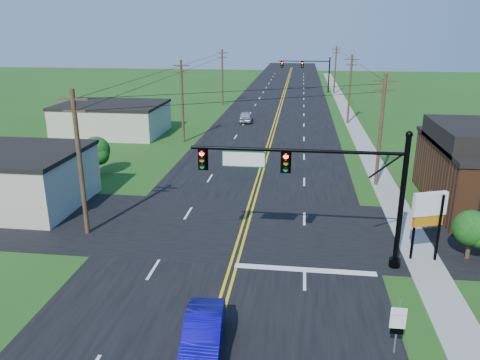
# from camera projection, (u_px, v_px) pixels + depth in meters

# --- Properties ---
(ground) EXTENTS (260.00, 260.00, 0.00)m
(ground) POSITION_uv_depth(u_px,v_px,m) (204.00, 350.00, 18.75)
(ground) COLOR #214B15
(ground) RESTS_ON ground
(road_main) EXTENTS (16.00, 220.00, 0.04)m
(road_main) POSITION_uv_depth(u_px,v_px,m) (275.00, 119.00, 65.88)
(road_main) COLOR black
(road_main) RESTS_ON ground
(road_cross) EXTENTS (70.00, 10.00, 0.04)m
(road_cross) POSITION_uv_depth(u_px,v_px,m) (242.00, 228.00, 30.06)
(road_cross) COLOR black
(road_cross) RESTS_ON ground
(sidewalk) EXTENTS (2.00, 160.00, 0.08)m
(sidewalk) POSITION_uv_depth(u_px,v_px,m) (359.00, 137.00, 55.17)
(sidewalk) COLOR gray
(sidewalk) RESTS_ON ground
(signal_mast_main) EXTENTS (11.30, 0.60, 7.48)m
(signal_mast_main) POSITION_uv_depth(u_px,v_px,m) (315.00, 180.00, 24.29)
(signal_mast_main) COLOR black
(signal_mast_main) RESTS_ON ground
(signal_mast_far) EXTENTS (10.98, 0.60, 7.48)m
(signal_mast_far) POSITION_uv_depth(u_px,v_px,m) (307.00, 69.00, 92.22)
(signal_mast_far) COLOR black
(signal_mast_far) RESTS_ON ground
(cream_bldg_near) EXTENTS (10.20, 8.20, 4.10)m
(cream_bldg_near) POSITION_uv_depth(u_px,v_px,m) (9.00, 178.00, 33.38)
(cream_bldg_near) COLOR #B8AF9D
(cream_bldg_near) RESTS_ON ground
(cream_bldg_far) EXTENTS (12.20, 9.20, 3.70)m
(cream_bldg_far) POSITION_uv_depth(u_px,v_px,m) (112.00, 119.00, 56.31)
(cream_bldg_far) COLOR #B8AF9D
(cream_bldg_far) RESTS_ON ground
(utility_pole_left_a) EXTENTS (1.80, 0.28, 9.00)m
(utility_pole_left_a) POSITION_uv_depth(u_px,v_px,m) (80.00, 161.00, 27.87)
(utility_pole_left_a) COLOR #332417
(utility_pole_left_a) RESTS_ON ground
(utility_pole_left_b) EXTENTS (1.80, 0.28, 9.00)m
(utility_pole_left_b) POSITION_uv_depth(u_px,v_px,m) (182.00, 100.00, 51.44)
(utility_pole_left_b) COLOR #332417
(utility_pole_left_b) RESTS_ON ground
(utility_pole_left_c) EXTENTS (1.80, 0.28, 9.00)m
(utility_pole_left_c) POSITION_uv_depth(u_px,v_px,m) (222.00, 76.00, 76.89)
(utility_pole_left_c) COLOR #332417
(utility_pole_left_c) RESTS_ON ground
(utility_pole_right_a) EXTENTS (1.80, 0.28, 9.00)m
(utility_pole_right_a) POSITION_uv_depth(u_px,v_px,m) (381.00, 129.00, 36.83)
(utility_pole_right_a) COLOR #332417
(utility_pole_right_a) RESTS_ON ground
(utility_pole_right_b) EXTENTS (1.80, 0.28, 9.00)m
(utility_pole_right_b) POSITION_uv_depth(u_px,v_px,m) (350.00, 88.00, 61.34)
(utility_pole_right_b) COLOR #332417
(utility_pole_right_b) RESTS_ON ground
(utility_pole_right_c) EXTENTS (1.80, 0.28, 9.00)m
(utility_pole_right_c) POSITION_uv_depth(u_px,v_px,m) (335.00, 69.00, 89.62)
(utility_pole_right_c) COLOR #332417
(utility_pole_right_c) RESTS_ON ground
(tree_right_back) EXTENTS (3.00, 3.00, 4.10)m
(tree_right_back) POSITION_uv_depth(u_px,v_px,m) (445.00, 145.00, 40.51)
(tree_right_back) COLOR #332417
(tree_right_back) RESTS_ON ground
(shrub_corner) EXTENTS (2.00, 2.00, 2.86)m
(shrub_corner) POSITION_uv_depth(u_px,v_px,m) (472.00, 228.00, 25.55)
(shrub_corner) COLOR #332417
(shrub_corner) RESTS_ON ground
(tree_left) EXTENTS (2.40, 2.40, 3.37)m
(tree_left) POSITION_uv_depth(u_px,v_px,m) (96.00, 150.00, 40.53)
(tree_left) COLOR #332417
(tree_left) RESTS_ON ground
(blue_car) EXTENTS (1.88, 4.44, 1.42)m
(blue_car) POSITION_uv_depth(u_px,v_px,m) (203.00, 334.00, 18.54)
(blue_car) COLOR #0F0697
(blue_car) RESTS_ON ground
(distant_car) EXTENTS (2.05, 4.36, 1.44)m
(distant_car) POSITION_uv_depth(u_px,v_px,m) (246.00, 117.00, 63.62)
(distant_car) COLOR #BBBBC0
(distant_car) RESTS_ON ground
(route_sign) EXTENTS (0.61, 0.09, 2.43)m
(route_sign) POSITION_uv_depth(u_px,v_px,m) (398.00, 323.00, 18.08)
(route_sign) COLOR slate
(route_sign) RESTS_ON ground
(stop_sign) EXTENTS (0.91, 0.19, 2.56)m
(stop_sign) POSITION_uv_depth(u_px,v_px,m) (430.00, 201.00, 29.57)
(stop_sign) COLOR slate
(stop_sign) RESTS_ON ground
(pylon_sign) EXTENTS (1.92, 0.93, 4.00)m
(pylon_sign) POSITION_uv_depth(u_px,v_px,m) (429.00, 211.00, 25.05)
(pylon_sign) COLOR black
(pylon_sign) RESTS_ON ground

